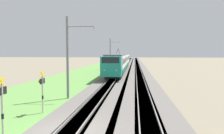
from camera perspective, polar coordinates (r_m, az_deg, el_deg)
The scene contains 10 objects.
ballast_main at distance 60.66m, azimuth 2.95°, elevation -0.15°, with size 240.00×4.40×0.30m.
ballast_adjacent at distance 60.58m, azimuth 6.72°, elevation -0.18°, with size 240.00×4.40×0.30m.
track_main at distance 60.66m, azimuth 2.95°, elevation -0.14°, with size 240.00×1.57×0.45m.
track_adjacent at distance 60.58m, azimuth 6.72°, elevation -0.17°, with size 240.00×1.57×0.45m.
grass_verge at distance 61.35m, azimuth -3.07°, elevation -0.20°, with size 240.00×10.42×0.12m.
passenger_train at distance 48.72m, azimuth 2.21°, elevation 1.51°, with size 39.49×2.92×5.03m.
crossing_signal_near at distance 11.42m, azimuth -26.85°, elevation -8.20°, with size 0.70×0.23×3.14m.
crossing_signal_aux at distance 15.50m, azimuth -17.76°, elevation -5.26°, with size 0.70×0.23×3.01m.
catenary_mast_near at distance 19.73m, azimuth -11.36°, elevation 2.59°, with size 0.22×2.56×7.40m.
catenary_mast_mid at distance 52.76m, azimuth -0.41°, elevation 3.45°, with size 0.22×2.56×7.70m.
Camera 1 is at (-10.45, -3.21, 4.18)m, focal length 35.00 mm.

